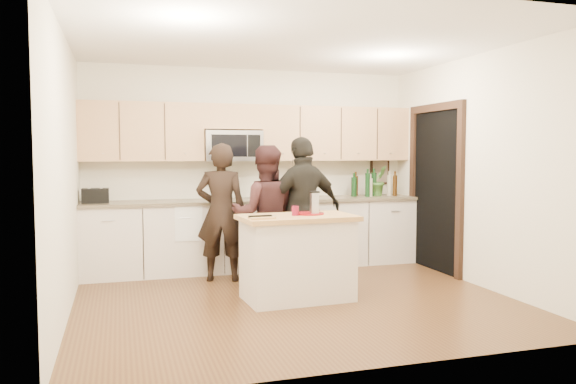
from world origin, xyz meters
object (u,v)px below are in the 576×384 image
object	(u,v)px
woman_right	(304,210)
woman_left	(221,212)
toaster	(95,196)
woman_center	(265,215)
island	(297,257)

from	to	relation	value
woman_right	woman_left	bearing A→B (deg)	-33.24
toaster	woman_center	size ratio (longest dim) A/B	0.19
island	woman_left	bearing A→B (deg)	115.60
woman_left	woman_right	size ratio (longest dim) A/B	0.96
toaster	woman_center	xyz separation A→B (m)	(1.94, -0.83, -0.21)
woman_left	woman_right	xyz separation A→B (m)	(0.94, -0.33, 0.04)
toaster	woman_right	size ratio (longest dim) A/B	0.18
toaster	woman_left	size ratio (longest dim) A/B	0.19
toaster	woman_left	xyz separation A→B (m)	(1.46, -0.57, -0.19)
toaster	woman_right	world-z (taller)	woman_right
island	woman_right	bearing A→B (deg)	63.94
toaster	woman_left	distance (m)	1.58
woman_left	woman_right	world-z (taller)	woman_right
woman_center	woman_right	bearing A→B (deg)	-176.28
island	toaster	bearing A→B (deg)	137.75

